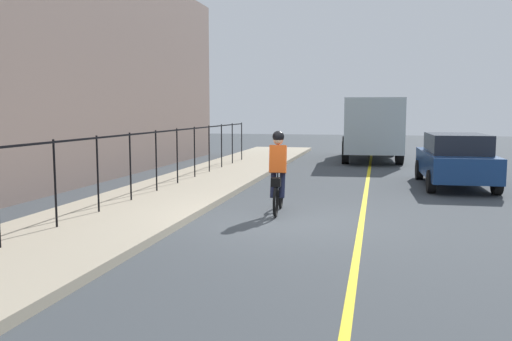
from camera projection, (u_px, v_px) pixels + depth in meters
ground_plane at (281, 222)px, 10.99m from camera, size 80.00×80.00×0.00m
lane_line_centre at (361, 225)px, 10.64m from camera, size 36.00×0.12×0.01m
sidewalk at (128, 211)px, 11.72m from camera, size 40.00×3.20×0.15m
building_wall at (32, 55)px, 14.05m from camera, size 28.00×0.80×7.41m
iron_fence at (130, 152)px, 12.64m from camera, size 21.39×0.04×1.60m
cyclist_lead at (278, 172)px, 11.80m from camera, size 1.71×0.38×1.83m
patrol_sedan at (455, 159)px, 15.99m from camera, size 4.46×2.04×1.58m
box_truck_background at (371, 126)px, 24.41m from camera, size 6.83×2.85×2.78m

